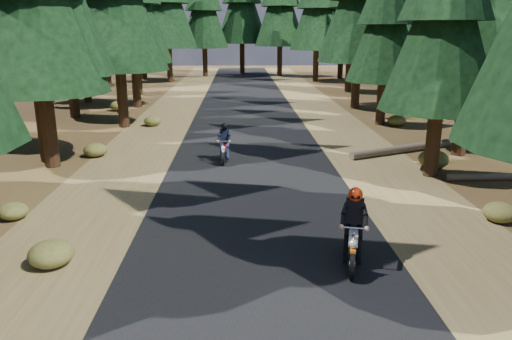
{
  "coord_description": "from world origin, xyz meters",
  "views": [
    {
      "loc": [
        -0.46,
        -11.65,
        4.79
      ],
      "look_at": [
        0.0,
        1.5,
        1.1
      ],
      "focal_mm": 35.0,
      "sensor_mm": 36.0,
      "label": 1
    }
  ],
  "objects_px": {
    "rider_lead": "(353,241)",
    "rider_follow": "(224,149)",
    "log_near": "(402,149)",
    "log_far": "(506,176)"
  },
  "relations": [
    {
      "from": "rider_lead",
      "to": "rider_follow",
      "type": "xyz_separation_m",
      "value": [
        -2.91,
        8.7,
        -0.07
      ]
    },
    {
      "from": "log_near",
      "to": "rider_lead",
      "type": "xyz_separation_m",
      "value": [
        -4.25,
        -9.91,
        0.4
      ]
    },
    {
      "from": "log_far",
      "to": "rider_follow",
      "type": "xyz_separation_m",
      "value": [
        -9.41,
        2.69,
        0.37
      ]
    },
    {
      "from": "rider_follow",
      "to": "rider_lead",
      "type": "bearing_deg",
      "value": 111.76
    },
    {
      "from": "log_far",
      "to": "rider_lead",
      "type": "height_order",
      "value": "rider_lead"
    },
    {
      "from": "rider_lead",
      "to": "rider_follow",
      "type": "bearing_deg",
      "value": -58.21
    },
    {
      "from": "log_near",
      "to": "log_far",
      "type": "relative_size",
      "value": 1.3
    },
    {
      "from": "rider_lead",
      "to": "log_far",
      "type": "bearing_deg",
      "value": -123.93
    },
    {
      "from": "log_far",
      "to": "log_near",
      "type": "bearing_deg",
      "value": 119.18
    },
    {
      "from": "log_near",
      "to": "log_far",
      "type": "xyz_separation_m",
      "value": [
        2.25,
        -3.9,
        -0.04
      ]
    }
  ]
}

